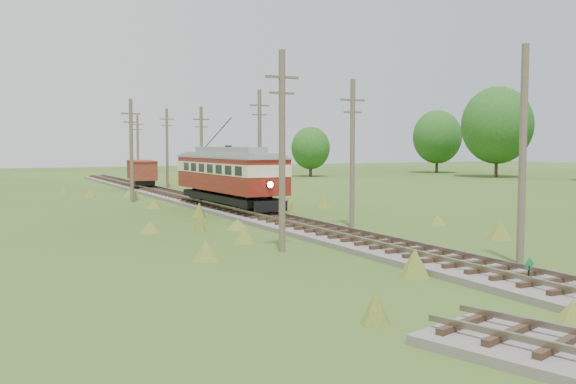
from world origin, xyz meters
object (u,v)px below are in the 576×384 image
gondola (142,171)px  streetcar (228,172)px  gravel_pile (203,187)px  switch_marker (529,271)px

gondola → streetcar: bearing=-82.1°
gondola → gravel_pile: bearing=-51.5°
gondola → gravel_pile: (4.39, -7.42, -1.38)m
gravel_pile → streetcar: bearing=-103.5°
switch_marker → gravel_pile: size_ratio=0.30×
switch_marker → streetcar: bearing=89.6°
streetcar → switch_marker: bearing=-92.0°
switch_marker → gondola: gondola is taller
streetcar → gravel_pile: (4.39, 18.25, -2.25)m
switch_marker → gondola: size_ratio=0.13×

